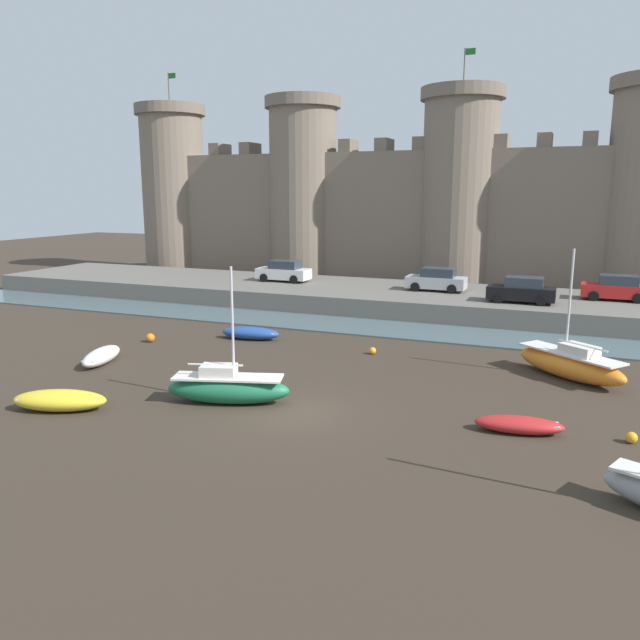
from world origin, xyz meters
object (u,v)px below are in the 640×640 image
(mooring_buoy_near_channel, at_px, (373,351))
(mooring_buoy_mid_mud, at_px, (631,438))
(rowboat_foreground_centre, at_px, (519,424))
(rowboat_near_channel_right, at_px, (250,333))
(car_quay_west, at_px, (284,271))
(car_quay_east, at_px, (522,290))
(mooring_buoy_near_shore, at_px, (150,338))
(sailboat_midflat_centre, at_px, (570,364))
(sailboat_near_channel_left, at_px, (228,387))
(car_quay_centre_west, at_px, (616,288))
(car_quay_centre_east, at_px, (437,280))
(rowboat_midflat_left, at_px, (102,356))
(rowboat_midflat_right, at_px, (60,400))

(mooring_buoy_near_channel, relative_size, mooring_buoy_mid_mud, 0.95)
(rowboat_foreground_centre, bearing_deg, rowboat_near_channel_right, 150.08)
(rowboat_foreground_centre, xyz_separation_m, car_quay_west, (-19.38, 21.91, 1.80))
(mooring_buoy_mid_mud, height_order, car_quay_east, car_quay_east)
(mooring_buoy_mid_mud, bearing_deg, mooring_buoy_near_shore, 166.59)
(mooring_buoy_near_shore, distance_m, car_quay_east, 22.71)
(rowboat_near_channel_right, xyz_separation_m, car_quay_west, (-4.13, 13.13, 1.73))
(sailboat_midflat_centre, relative_size, rowboat_near_channel_right, 1.65)
(sailboat_near_channel_left, height_order, rowboat_foreground_centre, sailboat_near_channel_left)
(sailboat_near_channel_left, bearing_deg, mooring_buoy_near_channel, 71.99)
(rowboat_near_channel_right, height_order, car_quay_west, car_quay_west)
(rowboat_near_channel_right, bearing_deg, car_quay_centre_west, 35.00)
(car_quay_centre_west, xyz_separation_m, car_quay_centre_east, (-11.45, -0.54, 0.00))
(car_quay_west, bearing_deg, mooring_buoy_near_shore, -92.53)
(sailboat_midflat_centre, height_order, rowboat_near_channel_right, sailboat_midflat_centre)
(mooring_buoy_near_channel, xyz_separation_m, car_quay_centre_east, (0.43, 13.48, 1.92))
(rowboat_foreground_centre, distance_m, mooring_buoy_mid_mud, 3.57)
(sailboat_midflat_centre, xyz_separation_m, car_quay_centre_west, (2.46, 14.76, 1.42))
(car_quay_west, bearing_deg, mooring_buoy_mid_mud, -43.10)
(mooring_buoy_near_channel, bearing_deg, car_quay_centre_west, 49.72)
(mooring_buoy_near_shore, xyz_separation_m, car_quay_west, (0.70, 15.81, 1.86))
(sailboat_near_channel_left, xyz_separation_m, car_quay_centre_east, (3.47, 22.81, 1.46))
(mooring_buoy_near_shore, bearing_deg, car_quay_centre_west, 33.87)
(mooring_buoy_near_shore, bearing_deg, car_quay_west, 87.47)
(rowboat_midflat_left, xyz_separation_m, car_quay_west, (0.16, 20.31, 1.72))
(sailboat_near_channel_left, relative_size, car_quay_west, 1.32)
(car_quay_centre_east, bearing_deg, rowboat_midflat_right, -109.11)
(car_quay_centre_west, xyz_separation_m, car_quay_east, (-5.53, -3.18, 0.00))
(car_quay_centre_west, height_order, car_quay_centre_east, same)
(rowboat_midflat_left, bearing_deg, car_quay_centre_east, 59.00)
(sailboat_midflat_centre, relative_size, mooring_buoy_mid_mud, 14.90)
(sailboat_near_channel_left, relative_size, mooring_buoy_mid_mud, 14.00)
(rowboat_midflat_left, distance_m, mooring_buoy_near_shore, 4.53)
(mooring_buoy_mid_mud, bearing_deg, car_quay_centre_west, 88.80)
(rowboat_near_channel_right, relative_size, car_quay_east, 0.85)
(mooring_buoy_mid_mud, xyz_separation_m, car_quay_centre_west, (0.46, 21.79, 1.91))
(sailboat_midflat_centre, xyz_separation_m, rowboat_foreground_centre, (-1.54, -7.49, -0.37))
(rowboat_near_channel_right, height_order, mooring_buoy_near_channel, rowboat_near_channel_right)
(sailboat_midflat_centre, height_order, car_quay_west, sailboat_midflat_centre)
(sailboat_near_channel_left, xyz_separation_m, car_quay_east, (9.39, 20.17, 1.46))
(sailboat_near_channel_left, distance_m, rowboat_foreground_centre, 10.98)
(rowboat_midflat_right, relative_size, car_quay_west, 0.93)
(rowboat_near_channel_right, xyz_separation_m, mooring_buoy_near_channel, (7.37, -0.54, -0.19))
(car_quay_centre_east, bearing_deg, car_quay_centre_west, 2.71)
(rowboat_midflat_left, bearing_deg, sailboat_midflat_centre, 15.63)
(rowboat_midflat_right, distance_m, car_quay_centre_west, 33.50)
(rowboat_midflat_right, bearing_deg, mooring_buoy_near_shore, 109.39)
(car_quay_west, distance_m, car_quay_east, 18.07)
(car_quay_east, bearing_deg, car_quay_centre_west, 29.91)
(sailboat_midflat_centre, height_order, car_quay_centre_west, sailboat_midflat_centre)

